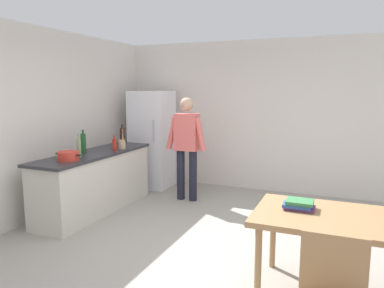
{
  "coord_description": "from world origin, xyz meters",
  "views": [
    {
      "loc": [
        1.41,
        -3.57,
        1.83
      ],
      "look_at": [
        -0.58,
        1.18,
        1.06
      ],
      "focal_mm": 34.14,
      "sensor_mm": 36.0,
      "label": 1
    }
  ],
  "objects_px": {
    "refrigerator": "(152,139)",
    "cooking_pot": "(68,156)",
    "bottle_wine_dark": "(122,136)",
    "person": "(187,142)",
    "bottle_sauce_red": "(114,145)",
    "bottle_wine_green": "(83,143)",
    "dining_table": "(336,224)",
    "utensil_jar": "(122,144)",
    "bottle_vinegar_tall": "(79,147)",
    "book_stack": "(299,205)"
  },
  "relations": [
    {
      "from": "refrigerator",
      "to": "book_stack",
      "type": "relative_size",
      "value": 6.52
    },
    {
      "from": "refrigerator",
      "to": "person",
      "type": "height_order",
      "value": "refrigerator"
    },
    {
      "from": "cooking_pot",
      "to": "bottle_vinegar_tall",
      "type": "relative_size",
      "value": 1.25
    },
    {
      "from": "dining_table",
      "to": "bottle_wine_dark",
      "type": "height_order",
      "value": "bottle_wine_dark"
    },
    {
      "from": "bottle_wine_green",
      "to": "bottle_sauce_red",
      "type": "bearing_deg",
      "value": 43.58
    },
    {
      "from": "refrigerator",
      "to": "bottle_vinegar_tall",
      "type": "bearing_deg",
      "value": -91.59
    },
    {
      "from": "bottle_sauce_red",
      "to": "refrigerator",
      "type": "bearing_deg",
      "value": 94.08
    },
    {
      "from": "person",
      "to": "bottle_vinegar_tall",
      "type": "bearing_deg",
      "value": -125.16
    },
    {
      "from": "bottle_vinegar_tall",
      "to": "refrigerator",
      "type": "bearing_deg",
      "value": 88.41
    },
    {
      "from": "person",
      "to": "dining_table",
      "type": "xyz_separation_m",
      "value": [
        2.35,
        -2.15,
        -0.31
      ]
    },
    {
      "from": "bottle_wine_green",
      "to": "cooking_pot",
      "type": "bearing_deg",
      "value": -69.99
    },
    {
      "from": "person",
      "to": "bottle_wine_green",
      "type": "xyz_separation_m",
      "value": [
        -1.18,
        -1.12,
        0.07
      ]
    },
    {
      "from": "dining_table",
      "to": "bottle_wine_green",
      "type": "bearing_deg",
      "value": 163.76
    },
    {
      "from": "bottle_sauce_red",
      "to": "bottle_vinegar_tall",
      "type": "bearing_deg",
      "value": -103.67
    },
    {
      "from": "bottle_wine_green",
      "to": "bottle_sauce_red",
      "type": "xyz_separation_m",
      "value": [
        0.33,
        0.31,
        -0.05
      ]
    },
    {
      "from": "person",
      "to": "bottle_sauce_red",
      "type": "bearing_deg",
      "value": -136.72
    },
    {
      "from": "refrigerator",
      "to": "bottle_vinegar_tall",
      "type": "distance_m",
      "value": 1.99
    },
    {
      "from": "utensil_jar",
      "to": "bottle_sauce_red",
      "type": "relative_size",
      "value": 1.33
    },
    {
      "from": "bottle_vinegar_tall",
      "to": "bottle_sauce_red",
      "type": "bearing_deg",
      "value": 76.33
    },
    {
      "from": "utensil_jar",
      "to": "bottle_wine_green",
      "type": "xyz_separation_m",
      "value": [
        -0.34,
        -0.51,
        0.07
      ]
    },
    {
      "from": "dining_table",
      "to": "utensil_jar",
      "type": "xyz_separation_m",
      "value": [
        -3.2,
        1.54,
        0.31
      ]
    },
    {
      "from": "refrigerator",
      "to": "cooking_pot",
      "type": "xyz_separation_m",
      "value": [
        -0.03,
        -2.23,
        0.06
      ]
    },
    {
      "from": "dining_table",
      "to": "cooking_pot",
      "type": "xyz_separation_m",
      "value": [
        -3.33,
        0.47,
        0.29
      ]
    },
    {
      "from": "utensil_jar",
      "to": "bottle_vinegar_tall",
      "type": "height_order",
      "value": "same"
    },
    {
      "from": "person",
      "to": "bottle_sauce_red",
      "type": "height_order",
      "value": "person"
    },
    {
      "from": "person",
      "to": "cooking_pot",
      "type": "xyz_separation_m",
      "value": [
        -0.98,
        -1.68,
        -0.02
      ]
    },
    {
      "from": "cooking_pot",
      "to": "bottle_wine_dark",
      "type": "height_order",
      "value": "bottle_wine_dark"
    },
    {
      "from": "refrigerator",
      "to": "bottle_wine_dark",
      "type": "distance_m",
      "value": 0.79
    },
    {
      "from": "bottle_vinegar_tall",
      "to": "book_stack",
      "type": "relative_size",
      "value": 1.16
    },
    {
      "from": "cooking_pot",
      "to": "bottle_wine_dark",
      "type": "relative_size",
      "value": 1.18
    },
    {
      "from": "bottle_wine_dark",
      "to": "bottle_vinegar_tall",
      "type": "height_order",
      "value": "bottle_wine_dark"
    },
    {
      "from": "utensil_jar",
      "to": "book_stack",
      "type": "distance_m",
      "value": 3.24
    },
    {
      "from": "cooking_pot",
      "to": "bottle_wine_green",
      "type": "relative_size",
      "value": 1.18
    },
    {
      "from": "dining_table",
      "to": "bottle_wine_dark",
      "type": "relative_size",
      "value": 4.12
    },
    {
      "from": "bottle_wine_dark",
      "to": "bottle_vinegar_tall",
      "type": "relative_size",
      "value": 1.06
    },
    {
      "from": "refrigerator",
      "to": "book_stack",
      "type": "distance_m",
      "value": 3.98
    },
    {
      "from": "bottle_vinegar_tall",
      "to": "cooking_pot",
      "type": "bearing_deg",
      "value": -84.16
    },
    {
      "from": "utensil_jar",
      "to": "bottle_sauce_red",
      "type": "distance_m",
      "value": 0.2
    },
    {
      "from": "refrigerator",
      "to": "dining_table",
      "type": "distance_m",
      "value": 4.27
    },
    {
      "from": "bottle_sauce_red",
      "to": "bottle_wine_green",
      "type": "bearing_deg",
      "value": -136.42
    },
    {
      "from": "bottle_wine_green",
      "to": "dining_table",
      "type": "bearing_deg",
      "value": -16.24
    },
    {
      "from": "dining_table",
      "to": "bottle_vinegar_tall",
      "type": "relative_size",
      "value": 4.37
    },
    {
      "from": "cooking_pot",
      "to": "book_stack",
      "type": "xyz_separation_m",
      "value": [
        3.0,
        -0.42,
        -0.17
      ]
    },
    {
      "from": "bottle_wine_dark",
      "to": "refrigerator",
      "type": "bearing_deg",
      "value": 78.24
    },
    {
      "from": "utensil_jar",
      "to": "dining_table",
      "type": "bearing_deg",
      "value": -25.69
    },
    {
      "from": "bottle_vinegar_tall",
      "to": "book_stack",
      "type": "height_order",
      "value": "bottle_vinegar_tall"
    },
    {
      "from": "bottle_vinegar_tall",
      "to": "bottle_sauce_red",
      "type": "height_order",
      "value": "bottle_vinegar_tall"
    },
    {
      "from": "cooking_pot",
      "to": "dining_table",
      "type": "bearing_deg",
      "value": -8.04
    },
    {
      "from": "person",
      "to": "cooking_pot",
      "type": "height_order",
      "value": "person"
    },
    {
      "from": "utensil_jar",
      "to": "bottle_wine_dark",
      "type": "xyz_separation_m",
      "value": [
        -0.26,
        0.41,
        0.07
      ]
    }
  ]
}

